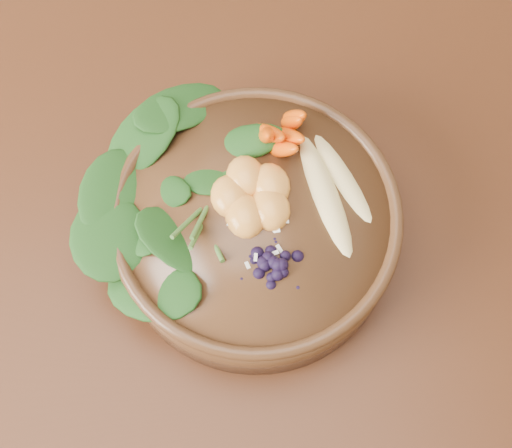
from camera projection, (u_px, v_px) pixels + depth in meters
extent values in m
plane|color=#381E0F|center=(108.00, 401.00, 1.37)|extent=(4.00, 4.00, 0.00)
cylinder|color=#331C0C|center=(448.00, 63.00, 1.23)|extent=(0.07, 0.07, 0.71)
cylinder|color=#4F311B|center=(256.00, 228.00, 0.66)|extent=(0.28, 0.28, 0.07)
ellipsoid|color=#E0CC84|center=(344.00, 173.00, 0.63)|extent=(0.06, 0.14, 0.02)
ellipsoid|color=#E0CC84|center=(327.00, 188.00, 0.62)|extent=(0.04, 0.13, 0.02)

